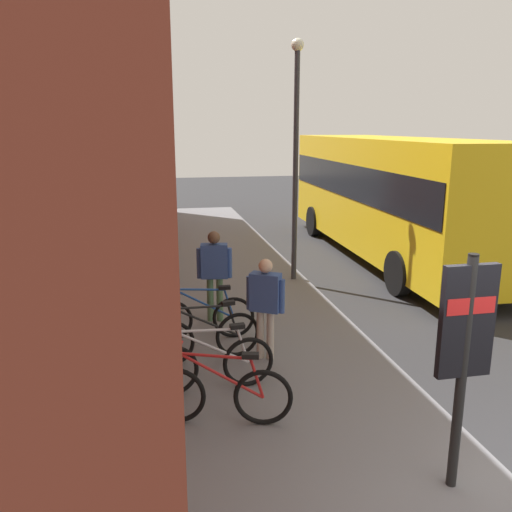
% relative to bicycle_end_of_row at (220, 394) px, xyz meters
% --- Properties ---
extents(ground, '(60.00, 60.00, 0.00)m').
position_rel_bicycle_end_of_row_xyz_m(ground, '(3.75, -3.85, -0.51)').
color(ground, '#2D2D30').
extents(sidewalk_pavement, '(24.00, 3.50, 0.12)m').
position_rel_bicycle_end_of_row_xyz_m(sidewalk_pavement, '(5.75, -1.10, -0.45)').
color(sidewalk_pavement, slate).
rests_on(sidewalk_pavement, ground).
extents(station_facade, '(22.00, 0.65, 7.07)m').
position_rel_bicycle_end_of_row_xyz_m(station_facade, '(6.74, 0.95, 3.02)').
color(station_facade, brown).
rests_on(station_facade, ground).
extents(bicycle_end_of_row, '(0.60, 1.73, 0.97)m').
position_rel_bicycle_end_of_row_xyz_m(bicycle_end_of_row, '(0.00, 0.00, 0.00)').
color(bicycle_end_of_row, black).
rests_on(bicycle_end_of_row, sidewalk_pavement).
extents(bicycle_far_end, '(0.48, 1.77, 0.97)m').
position_rel_bicycle_end_of_row_xyz_m(bicycle_far_end, '(0.85, 0.01, 0.00)').
color(bicycle_far_end, black).
rests_on(bicycle_far_end, sidewalk_pavement).
extents(bicycle_leaning_wall, '(0.49, 1.76, 0.97)m').
position_rel_bicycle_end_of_row_xyz_m(bicycle_leaning_wall, '(1.80, -0.02, 0.00)').
color(bicycle_leaning_wall, black).
rests_on(bicycle_leaning_wall, sidewalk_pavement).
extents(bicycle_mid_rack, '(0.48, 1.77, 0.97)m').
position_rel_bicycle_end_of_row_xyz_m(bicycle_mid_rack, '(2.68, -0.07, 0.00)').
color(bicycle_mid_rack, black).
rests_on(bicycle_mid_rack, sidewalk_pavement).
extents(transit_info_sign, '(0.10, 0.55, 2.40)m').
position_rel_bicycle_end_of_row_xyz_m(transit_info_sign, '(-1.59, -2.13, 1.21)').
color(transit_info_sign, black).
rests_on(transit_info_sign, sidewalk_pavement).
extents(city_bus, '(10.56, 2.83, 3.35)m').
position_rel_bicycle_end_of_row_xyz_m(city_bus, '(7.97, -5.85, 1.41)').
color(city_bus, yellow).
rests_on(city_bus, ground).
extents(pedestrian_crossing_street, '(0.43, 0.54, 1.60)m').
position_rel_bicycle_end_of_row_xyz_m(pedestrian_crossing_street, '(1.72, -0.93, 0.59)').
color(pedestrian_crossing_street, '#B2A599').
rests_on(pedestrian_crossing_street, sidewalk_pavement).
extents(pedestrian_by_facade, '(0.31, 0.64, 1.70)m').
position_rel_bicycle_end_of_row_xyz_m(pedestrian_by_facade, '(3.53, -0.38, 0.65)').
color(pedestrian_by_facade, '#4C724C').
rests_on(pedestrian_by_facade, sidewalk_pavement).
extents(street_lamp, '(0.28, 0.28, 5.38)m').
position_rel_bicycle_end_of_row_xyz_m(street_lamp, '(5.96, -2.55, 2.78)').
color(street_lamp, '#333338').
rests_on(street_lamp, sidewalk_pavement).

